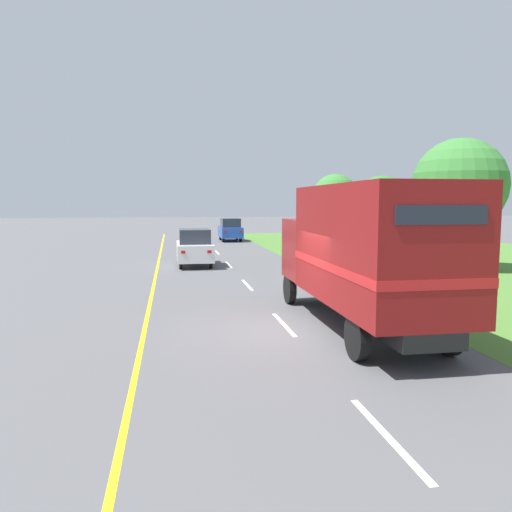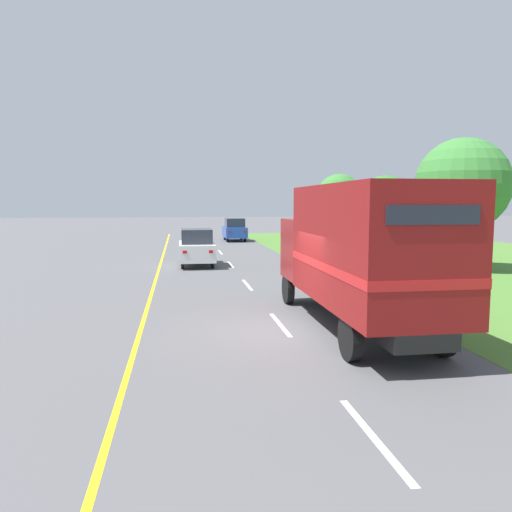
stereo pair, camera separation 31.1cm
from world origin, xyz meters
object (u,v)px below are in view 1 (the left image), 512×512
Objects in this scene: lead_car_blue_ahead at (230,230)px; roadside_tree_near at (459,185)px; horse_trailer_truck at (363,251)px; roadside_tree_far at (335,197)px; roadside_tree_mid at (382,206)px; lead_car_white at (195,247)px; highway_sign at (406,245)px.

roadside_tree_near is at bearing -65.81° from lead_car_blue_ahead.
horse_trailer_truck is 24.02m from roadside_tree_far.
roadside_tree_mid is (7.57, 16.08, 1.01)m from horse_trailer_truck.
lead_car_white is 0.98× the size of lead_car_blue_ahead.
horse_trailer_truck is 1.26× the size of roadside_tree_near.
lead_car_white is 13.59m from roadside_tree_near.
lead_car_white is 14.18m from roadside_tree_far.
highway_sign is (4.52, 6.70, -0.45)m from horse_trailer_truck.
lead_car_blue_ahead is (3.82, 16.54, 0.01)m from lead_car_white.
lead_car_blue_ahead is at bearing 132.09° from roadside_tree_far.
lead_car_white is at bearing -139.73° from roadside_tree_far.
lead_car_blue_ahead is 10.50m from roadside_tree_far.
roadside_tree_near reaches higher than horse_trailer_truck.
lead_car_white is 11.62m from roadside_tree_mid.
roadside_tree_far reaches higher than roadside_tree_mid.
roadside_tree_far is (10.62, 9.00, 2.68)m from lead_car_white.
roadside_tree_near reaches higher than lead_car_blue_ahead.
highway_sign is 6.50m from roadside_tree_near.
lead_car_white is 1.45× the size of highway_sign.
roadside_tree_far is (-0.60, 6.85, 0.60)m from roadside_tree_mid.
roadside_tree_near is (8.96, -19.94, 3.15)m from lead_car_blue_ahead.
roadside_tree_near is at bearing 49.12° from horse_trailer_truck.
lead_car_white is 10.94m from highway_sign.
lead_car_white is 16.97m from lead_car_blue_ahead.
lead_car_white is at bearing 165.09° from roadside_tree_near.
lead_car_white is 0.79× the size of roadside_tree_mid.
lead_car_white is 0.61× the size of roadside_tree_near.
roadside_tree_near is (4.60, 3.84, 2.53)m from highway_sign.
lead_car_blue_ahead is 16.32m from roadside_tree_mid.
lead_car_white is (-3.65, 13.94, -1.08)m from horse_trailer_truck.
roadside_tree_near reaches higher than roadside_tree_mid.
roadside_tree_mid is (-1.55, 5.55, -1.07)m from roadside_tree_near.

